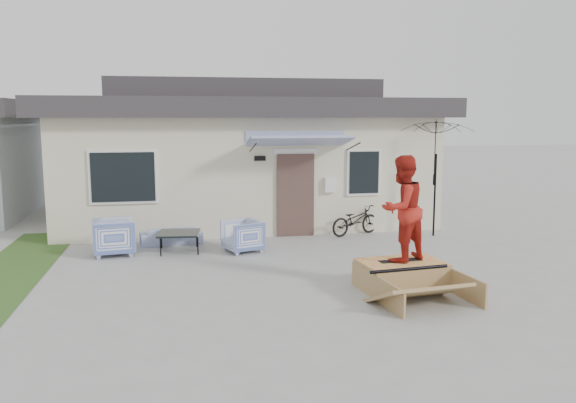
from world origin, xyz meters
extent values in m
plane|color=#999896|center=(0.00, 0.00, 0.00)|extent=(90.00, 90.00, 0.00)
cube|color=#2F5120|center=(-5.20, 2.00, 0.00)|extent=(1.40, 8.00, 0.01)
cube|color=beige|center=(0.00, 8.00, 1.50)|extent=(10.00, 7.00, 3.00)
cube|color=#2A2A30|center=(0.00, 8.00, 3.25)|extent=(10.80, 7.80, 0.50)
cube|color=#2A2A30|center=(0.00, 8.00, 3.80)|extent=(7.50, 4.50, 0.60)
cube|color=#4F3730|center=(1.00, 4.46, 1.05)|extent=(0.95, 0.08, 2.10)
cube|color=white|center=(-3.20, 4.47, 1.60)|extent=(1.60, 0.06, 1.30)
cube|color=white|center=(2.80, 4.47, 1.60)|extent=(0.90, 0.06, 1.20)
cube|color=#4259A7|center=(1.00, 3.95, 2.45)|extent=(2.50, 1.09, 0.29)
imported|color=#4259A7|center=(-2.11, 4.11, 0.28)|extent=(1.50, 0.62, 0.57)
imported|color=#4259A7|center=(-3.33, 3.23, 0.45)|extent=(0.93, 0.98, 0.89)
imported|color=#4259A7|center=(-0.52, 2.99, 0.40)|extent=(0.94, 0.97, 0.79)
cube|color=black|center=(-1.93, 3.27, 0.22)|extent=(1.00, 1.00, 0.44)
imported|color=black|center=(2.54, 4.30, 0.47)|extent=(1.56, 1.04, 0.94)
cylinder|color=black|center=(4.48, 3.82, 1.05)|extent=(0.05, 0.05, 2.10)
imported|color=black|center=(4.48, 3.82, 1.75)|extent=(2.24, 2.14, 0.90)
cube|color=black|center=(1.94, -0.28, 0.51)|extent=(0.80, 0.28, 0.05)
imported|color=#AA2117|center=(1.94, -0.28, 1.47)|extent=(1.14, 1.05, 1.87)
camera|label=1|loc=(-1.89, -9.70, 3.05)|focal=35.91mm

